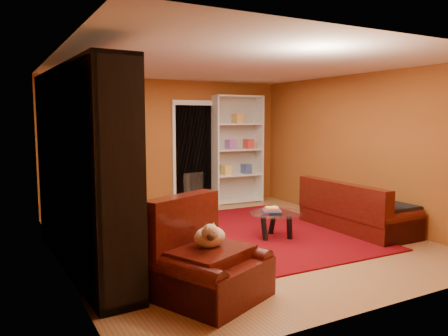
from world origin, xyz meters
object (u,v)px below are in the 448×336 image
gift_box_red (108,210)px  acrylic_chair (200,201)px  gift_box_teal (106,212)px  sofa (357,205)px  media_unit (80,169)px  christmas_tree (114,168)px  dog (210,237)px  coffee_table (275,225)px  white_bookshelf (238,150)px  armchair (211,258)px  rug (252,234)px  gift_box_green (162,209)px

gift_box_red → acrylic_chair: (1.27, -1.37, 0.29)m
gift_box_teal → sofa: 4.35m
media_unit → acrylic_chair: (2.23, 1.31, -0.82)m
christmas_tree → sofa: christmas_tree is taller
dog → coffee_table: (1.83, 1.43, -0.40)m
media_unit → white_bookshelf: (3.79, 2.69, -0.06)m
acrylic_chair → gift_box_red: bearing=122.8°
armchair → dog: bearing=45.0°
coffee_table → dog: bearing=-142.1°
rug → gift_box_red: size_ratio=17.29×
rug → white_bookshelf: size_ratio=1.50×
media_unit → acrylic_chair: bearing=27.6°
rug → sofa: size_ratio=1.86×
coffee_table → acrylic_chair: (-0.58, 1.45, 0.18)m
acrylic_chair → media_unit: bearing=-159.5°
gift_box_teal → gift_box_green: (1.00, -0.12, -0.03)m
sofa → rug: bearing=71.0°
media_unit → gift_box_green: bearing=46.8°
rug → sofa: 1.81m
dog → sofa: 3.54m
gift_box_teal → dog: 3.89m
media_unit → gift_box_teal: media_unit is taller
white_bookshelf → coffee_table: size_ratio=2.96×
gift_box_teal → gift_box_green: gift_box_teal is taller
gift_box_red → acrylic_chair: size_ratio=0.26×
acrylic_chair → coffee_table: bearing=-78.1°
christmas_tree → armchair: bearing=-90.5°
gift_box_green → acrylic_chair: 0.98m
media_unit → armchair: media_unit is taller
armchair → acrylic_chair: armchair is taller
gift_box_green → white_bookshelf: bearing=14.6°
rug → armchair: 2.56m
rug → christmas_tree: size_ratio=1.85×
white_bookshelf → christmas_tree: bearing=-168.8°
rug → gift_box_green: bearing=112.4°
white_bookshelf → coffee_table: white_bookshelf is taller
gift_box_red → acrylic_chair: 1.89m
christmas_tree → armchair: (-0.04, -3.90, -0.53)m
acrylic_chair → gift_box_green: bearing=103.8°
gift_box_red → white_bookshelf: (2.83, 0.01, 1.05)m
rug → media_unit: 2.90m
rug → media_unit: bearing=-174.4°
rug → dog: dog is taller
coffee_table → acrylic_chair: size_ratio=1.02×
gift_box_teal → gift_box_red: gift_box_teal is taller
gift_box_green → armchair: bearing=-103.2°
christmas_tree → white_bookshelf: 2.84m
gift_box_teal → gift_box_green: size_ratio=1.25×
gift_box_green → christmas_tree: bearing=174.1°
media_unit → christmas_tree: media_unit is taller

